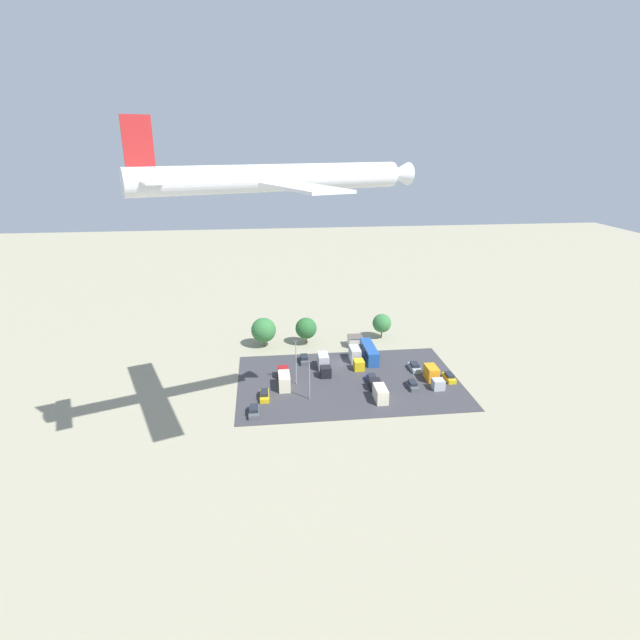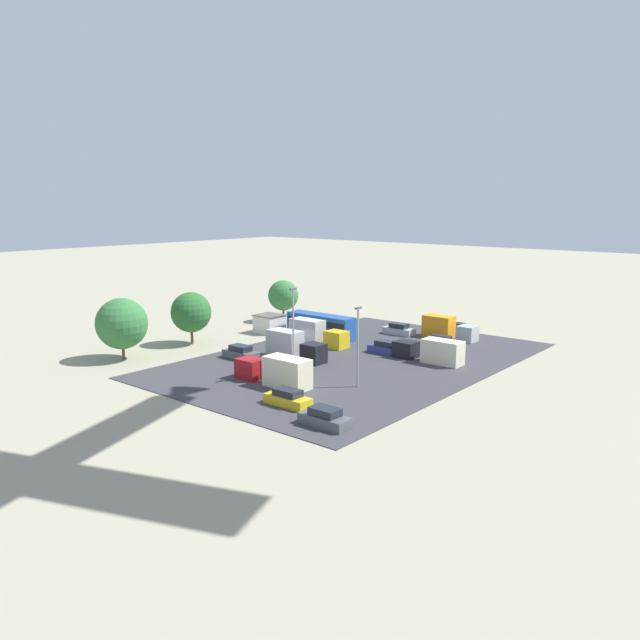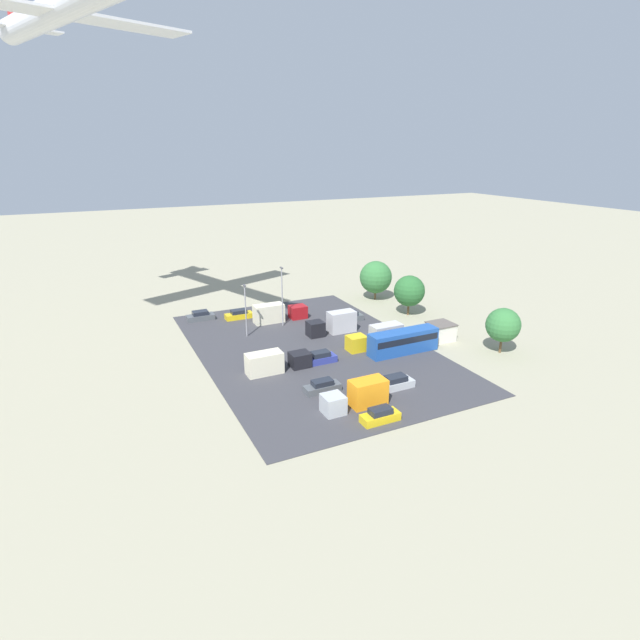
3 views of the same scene
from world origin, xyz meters
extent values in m
plane|color=gray|center=(0.00, 0.00, 0.00)|extent=(400.00, 400.00, 0.00)
cube|color=#38383D|center=(0.00, 9.90, 0.04)|extent=(47.99, 31.78, 0.08)
cube|color=silver|center=(-5.03, -9.78, 1.29)|extent=(3.46, 3.53, 2.59)
cube|color=#59514C|center=(-5.03, -9.78, 2.65)|extent=(3.70, 3.77, 0.12)
cube|color=#1E4C9E|center=(-6.90, -1.43, 1.75)|extent=(2.59, 10.70, 3.34)
cube|color=black|center=(-6.90, -1.43, 2.35)|extent=(2.63, 10.27, 0.94)
cube|color=gold|center=(-21.91, 11.93, 0.54)|extent=(1.72, 4.38, 0.93)
cube|color=#1E232D|center=(-21.91, 11.93, 1.35)|extent=(1.44, 2.45, 0.68)
cube|color=#4C5156|center=(20.40, 21.71, 0.55)|extent=(1.98, 4.65, 0.93)
cube|color=#1E232D|center=(20.40, 21.71, 1.36)|extent=(1.66, 2.61, 0.68)
cube|color=#4C5156|center=(-12.85, 14.51, 0.52)|extent=(1.70, 4.54, 0.88)
cube|color=#1E232D|center=(-12.85, 14.51, 1.28)|extent=(1.43, 2.54, 0.64)
cube|color=gold|center=(18.34, 15.47, 0.53)|extent=(1.87, 4.77, 0.91)
cube|color=#1E232D|center=(18.34, 15.47, 1.32)|extent=(1.57, 2.67, 0.67)
cube|color=#4C5156|center=(8.76, -1.26, 0.56)|extent=(1.92, 4.75, 0.96)
cube|color=#1E232D|center=(8.76, -1.26, 1.39)|extent=(1.62, 2.66, 0.70)
cube|color=navy|center=(-4.91, 10.93, 0.55)|extent=(1.86, 4.46, 0.94)
cube|color=#1E232D|center=(-4.91, 10.93, 1.36)|extent=(1.56, 2.50, 0.69)
cube|color=#ADB2B7|center=(-15.94, 5.90, 0.55)|extent=(1.92, 4.64, 0.94)
cube|color=#1E232D|center=(-15.94, 5.90, 1.37)|extent=(1.61, 2.60, 0.69)
cube|color=black|center=(4.72, 7.13, 1.26)|extent=(2.35, 2.48, 2.37)
cube|color=#B2B2B7|center=(4.72, 2.45, 1.77)|extent=(2.35, 4.40, 3.39)
cube|color=black|center=(-4.86, 14.00, 1.08)|extent=(2.31, 2.69, 2.01)
cube|color=beige|center=(-4.86, 19.09, 1.52)|extent=(2.31, 4.79, 2.87)
cube|color=gold|center=(-3.29, 4.27, 1.21)|extent=(2.30, 2.70, 2.26)
cube|color=#B2B2B7|center=(-3.29, -0.83, 1.70)|extent=(2.30, 4.80, 3.23)
cube|color=maroon|center=(14.09, 6.09, 1.18)|extent=(2.37, 2.85, 2.20)
cube|color=beige|center=(14.09, 11.47, 1.65)|extent=(2.37, 5.07, 3.15)
cube|color=#ADB2B7|center=(-18.06, 15.70, 1.16)|extent=(2.39, 2.38, 2.16)
cube|color=orange|center=(-18.06, 11.20, 1.62)|extent=(2.39, 4.23, 3.09)
cylinder|color=brown|center=(7.29, -12.44, 1.19)|extent=(0.36, 0.36, 2.37)
sphere|color=#28602D|center=(7.29, -12.44, 4.42)|extent=(5.47, 5.47, 5.47)
cylinder|color=brown|center=(18.09, -12.21, 1.07)|extent=(0.36, 0.36, 2.14)
sphere|color=#337038|center=(18.09, -12.21, 4.49)|extent=(6.27, 6.27, 6.27)
cylinder|color=brown|center=(-12.95, -14.34, 1.21)|extent=(0.36, 0.36, 2.42)
sphere|color=#337038|center=(-12.95, -14.34, 4.26)|extent=(4.92, 4.92, 4.92)
cylinder|color=gray|center=(11.44, 9.98, 4.95)|extent=(0.20, 0.20, 9.73)
cube|color=#4C4C51|center=(11.44, 9.98, 9.99)|extent=(0.90, 0.28, 0.20)
cylinder|color=gray|center=(9.26, 16.96, 4.15)|extent=(0.20, 0.20, 8.14)
cube|color=#4C4C51|center=(9.26, 16.96, 8.40)|extent=(0.90, 0.28, 0.20)
camera|label=1|loc=(17.62, 106.46, 48.98)|focal=28.00mm
camera|label=2|loc=(59.85, 53.99, 18.89)|focal=35.00mm
camera|label=3|loc=(-62.07, 38.63, 28.32)|focal=28.00mm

